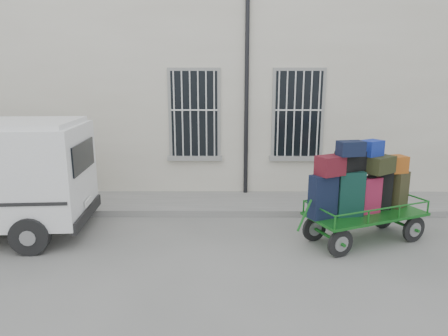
% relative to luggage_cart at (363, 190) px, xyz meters
% --- Properties ---
extents(ground, '(80.00, 80.00, 0.00)m').
position_rel_luggage_cart_xyz_m(ground, '(-3.07, 0.03, -1.05)').
color(ground, slate).
rests_on(ground, ground).
extents(building, '(24.00, 5.15, 6.00)m').
position_rel_luggage_cart_xyz_m(building, '(-3.07, 5.53, 1.94)').
color(building, beige).
rests_on(building, ground).
extents(sidewalk, '(24.00, 1.70, 0.15)m').
position_rel_luggage_cart_xyz_m(sidewalk, '(-3.07, 2.23, -0.98)').
color(sidewalk, slate).
rests_on(sidewalk, ground).
extents(luggage_cart, '(2.72, 1.86, 2.05)m').
position_rel_luggage_cart_xyz_m(luggage_cart, '(0.00, 0.00, 0.00)').
color(luggage_cart, black).
rests_on(luggage_cart, ground).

